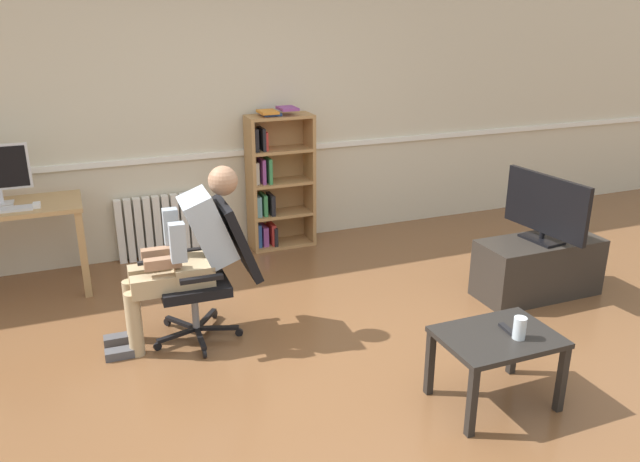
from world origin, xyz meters
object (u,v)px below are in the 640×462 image
object	(u,v)px
person_seated	(186,252)
tv_screen	(546,207)
computer_desk	(7,221)
tv_stand	(538,267)
coffee_table	(497,345)
drinking_glass	(520,328)
keyboard	(2,210)
bookshelf	(276,182)
radiator	(162,227)
computer_mouse	(37,205)
office_chair	(213,266)
spare_remote	(508,330)

from	to	relation	value
person_seated	tv_screen	world-z (taller)	person_seated
computer_desk	tv_screen	size ratio (longest dim) A/B	1.42
tv_stand	tv_screen	xyz separation A→B (m)	(0.00, 0.00, 0.51)
tv_stand	coffee_table	distance (m)	1.66
computer_desk	drinking_glass	distance (m)	3.89
keyboard	bookshelf	size ratio (longest dim) A/B	0.32
bookshelf	tv_stand	bearing A→B (deg)	-49.09
radiator	tv_screen	distance (m)	3.36
computer_mouse	bookshelf	xyz separation A→B (m)	(2.07, 0.41, -0.13)
person_seated	coffee_table	xyz separation A→B (m)	(1.51, -1.43, -0.27)
tv_stand	keyboard	bearing A→B (deg)	160.07
bookshelf	office_chair	bearing A→B (deg)	-121.93
tv_screen	spare_remote	size ratio (longest dim) A/B	5.34
keyboard	office_chair	distance (m)	1.77
keyboard	person_seated	world-z (taller)	person_seated
radiator	person_seated	xyz separation A→B (m)	(-0.05, -1.63, 0.36)
keyboard	radiator	xyz separation A→B (m)	(1.24, 0.53, -0.47)
computer_desk	person_seated	xyz separation A→B (m)	(1.18, -1.24, 0.02)
computer_desk	office_chair	world-z (taller)	office_chair
coffee_table	computer_desk	bearing A→B (deg)	135.27
office_chair	coffee_table	size ratio (longest dim) A/B	1.46
tv_stand	tv_screen	distance (m)	0.51
computer_mouse	person_seated	world-z (taller)	person_seated
office_chair	tv_screen	bearing A→B (deg)	84.30
coffee_table	drinking_glass	bearing A→B (deg)	-43.26
tv_screen	tv_stand	bearing A→B (deg)	90.00
computer_mouse	person_seated	distance (m)	1.46
office_chair	drinking_glass	world-z (taller)	office_chair
keyboard	computer_desk	bearing A→B (deg)	88.57
bookshelf	keyboard	bearing A→B (deg)	-169.43
person_seated	spare_remote	xyz separation A→B (m)	(1.59, -1.41, -0.20)
computer_mouse	coffee_table	size ratio (longest dim) A/B	0.15
computer_mouse	computer_desk	bearing A→B (deg)	153.48
office_chair	person_seated	size ratio (longest dim) A/B	0.80
keyboard	computer_mouse	size ratio (longest dim) A/B	4.35
keyboard	tv_screen	world-z (taller)	tv_screen
tv_stand	coffee_table	bearing A→B (deg)	-138.34
spare_remote	keyboard	bearing A→B (deg)	-36.55
computer_mouse	drinking_glass	bearing A→B (deg)	-46.01
bookshelf	radiator	size ratio (longest dim) A/B	1.66
tv_screen	bookshelf	bearing A→B (deg)	34.85
coffee_table	drinking_glass	distance (m)	0.17
computer_desk	office_chair	size ratio (longest dim) A/B	1.16
radiator	tv_stand	distance (m)	3.32
bookshelf	tv_screen	xyz separation A→B (m)	(1.61, -1.86, 0.11)
computer_mouse	office_chair	size ratio (longest dim) A/B	0.10
tv_stand	spare_remote	bearing A→B (deg)	-136.91
radiator	tv_screen	xyz separation A→B (m)	(2.69, -1.95, 0.45)
office_chair	bookshelf	bearing A→B (deg)	149.55
radiator	office_chair	bearing A→B (deg)	-85.57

